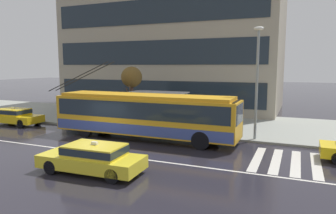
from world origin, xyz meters
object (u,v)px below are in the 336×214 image
object	(u,v)px
taxi_queued_behind_bus	(15,116)
pedestrian_approaching_curb	(213,109)
taxi_oncoming_near	(93,157)
pedestrian_at_shelter	(231,108)
bus_shelter	(160,100)
street_tree_bare	(132,78)
pedestrian_walking_past	(136,102)
trolleybus	(145,115)
street_lamp	(257,74)

from	to	relation	value
taxi_queued_behind_bus	pedestrian_approaching_curb	bearing A→B (deg)	10.73
taxi_oncoming_near	pedestrian_at_shelter	world-z (taller)	pedestrian_at_shelter
pedestrian_approaching_curb	bus_shelter	bearing A→B (deg)	177.89
taxi_queued_behind_bus	bus_shelter	distance (m)	11.78
taxi_oncoming_near	street_tree_bare	world-z (taller)	street_tree_bare
pedestrian_at_shelter	pedestrian_walking_past	bearing A→B (deg)	-178.56
trolleybus	street_lamp	distance (m)	7.36
bus_shelter	pedestrian_walking_past	distance (m)	2.50
trolleybus	pedestrian_at_shelter	distance (m)	6.28
street_tree_bare	pedestrian_approaching_curb	bearing A→B (deg)	-5.44
trolleybus	bus_shelter	bearing A→B (deg)	98.20
pedestrian_walking_past	street_lamp	bearing A→B (deg)	-12.05
taxi_oncoming_near	pedestrian_walking_past	xyz separation A→B (m)	(-3.68, 10.66, 1.08)
bus_shelter	pedestrian_at_shelter	bearing A→B (deg)	10.09
taxi_queued_behind_bus	street_tree_bare	bearing A→B (deg)	22.21
trolleybus	pedestrian_approaching_curb	xyz separation A→B (m)	(3.55, 3.26, 0.13)
taxi_queued_behind_bus	street_lamp	distance (m)	18.75
trolleybus	taxi_oncoming_near	world-z (taller)	trolleybus
taxi_oncoming_near	pedestrian_walking_past	size ratio (longest dim) A/B	2.28
taxi_oncoming_near	bus_shelter	size ratio (longest dim) A/B	1.12
trolleybus	pedestrian_at_shelter	world-z (taller)	trolleybus
trolleybus	street_tree_bare	world-z (taller)	trolleybus
taxi_oncoming_near	pedestrian_approaching_curb	distance (m)	10.22
pedestrian_walking_past	street_lamp	xyz separation A→B (m)	(9.43, -2.01, 2.38)
street_lamp	pedestrian_approaching_curb	bearing A→B (deg)	159.12
bus_shelter	street_lamp	world-z (taller)	street_lamp
taxi_oncoming_near	bus_shelter	world-z (taller)	bus_shelter
street_tree_bare	taxi_oncoming_near	bearing A→B (deg)	-69.36
street_lamp	street_tree_bare	world-z (taller)	street_lamp
bus_shelter	street_lamp	size ratio (longest dim) A/B	0.61
taxi_queued_behind_bus	pedestrian_walking_past	distance (m)	9.74
taxi_queued_behind_bus	pedestrian_at_shelter	bearing A→B (deg)	13.60
pedestrian_at_shelter	pedestrian_walking_past	size ratio (longest dim) A/B	0.95
trolleybus	street_lamp	bearing A→B (deg)	17.80
pedestrian_approaching_curb	trolleybus	bearing A→B (deg)	-137.44
trolleybus	pedestrian_at_shelter	bearing A→B (deg)	43.32
street_lamp	pedestrian_walking_past	bearing A→B (deg)	167.95
taxi_oncoming_near	taxi_queued_behind_bus	size ratio (longest dim) A/B	1.06
trolleybus	pedestrian_walking_past	world-z (taller)	trolleybus
trolleybus	pedestrian_approaching_curb	distance (m)	4.82
taxi_oncoming_near	taxi_queued_behind_bus	distance (m)	14.36
taxi_queued_behind_bus	street_lamp	size ratio (longest dim) A/B	0.65
bus_shelter	street_tree_bare	bearing A→B (deg)	169.50
taxi_oncoming_near	pedestrian_at_shelter	distance (m)	11.52
pedestrian_walking_past	street_lamp	world-z (taller)	street_lamp
taxi_queued_behind_bus	bus_shelter	bearing A→B (deg)	15.14
taxi_oncoming_near	street_lamp	bearing A→B (deg)	56.39
taxi_oncoming_near	trolleybus	bearing A→B (deg)	97.12
pedestrian_at_shelter	street_lamp	xyz separation A→B (m)	(2.00, -2.20, 2.47)
taxi_oncoming_near	street_tree_bare	size ratio (longest dim) A/B	1.05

